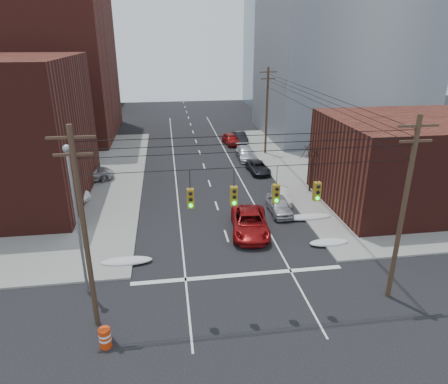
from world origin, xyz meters
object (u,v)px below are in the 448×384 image
object	(u,v)px
lot_car_c	(23,182)
lot_car_d	(9,186)
parked_car_e	(231,139)
lot_car_a	(64,194)
red_pickup	(250,223)
parked_car_f	(240,137)
parked_car_c	(258,168)
parked_car_d	(246,153)
construction_barrel	(105,338)
parked_car_a	(279,205)
lot_car_b	(87,174)
parked_car_b	(281,195)

from	to	relation	value
lot_car_c	lot_car_d	size ratio (longest dim) A/B	1.24
parked_car_e	lot_car_a	distance (m)	26.54
red_pickup	lot_car_a	world-z (taller)	lot_car_a
lot_car_a	lot_car_c	distance (m)	6.19
parked_car_e	parked_car_f	world-z (taller)	parked_car_e
parked_car_c	parked_car_d	xyz separation A→B (m)	(-0.35, 5.49, 0.15)
parked_car_f	construction_barrel	bearing A→B (deg)	-113.06
red_pickup	lot_car_c	world-z (taller)	lot_car_c
parked_car_f	parked_car_e	bearing A→B (deg)	-144.72
parked_car_f	construction_barrel	world-z (taller)	parked_car_f
parked_car_d	lot_car_a	xyz separation A→B (m)	(-19.54, -11.38, 0.16)
parked_car_a	parked_car_f	xyz separation A→B (m)	(1.16, 25.11, -0.03)
parked_car_a	parked_car_e	world-z (taller)	parked_car_e
lot_car_b	parked_car_e	bearing A→B (deg)	-66.73
parked_car_c	lot_car_c	world-z (taller)	lot_car_c
parked_car_c	parked_car_e	bearing A→B (deg)	91.44
red_pickup	construction_barrel	size ratio (longest dim) A/B	5.63
parked_car_a	construction_barrel	size ratio (longest dim) A/B	4.02
parked_car_b	lot_car_d	bearing A→B (deg)	175.01
lot_car_c	parked_car_c	bearing A→B (deg)	-82.91
parked_car_d	parked_car_c	bearing A→B (deg)	-85.12
lot_car_c	parked_car_a	bearing A→B (deg)	-108.08
parked_car_e	lot_car_b	size ratio (longest dim) A/B	0.81
parked_car_c	construction_barrel	world-z (taller)	parked_car_c
parked_car_e	lot_car_d	bearing A→B (deg)	-154.48
parked_car_f	lot_car_d	size ratio (longest dim) A/B	1.00
parked_car_d	lot_car_c	xyz separation A→B (m)	(-24.30, -7.43, 0.16)
lot_car_b	construction_barrel	distance (m)	25.65
parked_car_a	parked_car_d	world-z (taller)	parked_car_d
parked_car_c	parked_car_e	xyz separation A→B (m)	(-1.08, 12.83, 0.16)
parked_car_b	parked_car_a	bearing A→B (deg)	-102.62
parked_car_b	lot_car_b	bearing A→B (deg)	163.84
parked_car_a	lot_car_b	world-z (taller)	lot_car_b
construction_barrel	lot_car_a	bearing A→B (deg)	107.54
red_pickup	parked_car_d	size ratio (longest dim) A/B	1.15
parked_car_f	lot_car_c	distance (m)	29.85
lot_car_c	construction_barrel	size ratio (longest dim) A/B	4.95
construction_barrel	parked_car_f	bearing A→B (deg)	70.25
parked_car_f	lot_car_c	size ratio (longest dim) A/B	0.80
parked_car_b	construction_barrel	xyz separation A→B (m)	(-13.94, -16.89, -0.10)
parked_car_c	parked_car_e	world-z (taller)	parked_car_e
red_pickup	parked_car_b	distance (m)	7.10
lot_car_a	lot_car_c	xyz separation A→B (m)	(-4.77, 3.95, 0.00)
parked_car_a	parked_car_c	bearing A→B (deg)	87.22
parked_car_f	lot_car_a	xyz separation A→B (m)	(-20.41, -20.00, 0.21)
red_pickup	parked_car_c	distance (m)	14.84
lot_car_b	lot_car_d	xyz separation A→B (m)	(-6.92, -2.58, -0.05)
parked_car_d	lot_car_c	bearing A→B (deg)	-161.80
lot_car_d	parked_car_e	bearing A→B (deg)	-62.86
construction_barrel	parked_car_c	bearing A→B (deg)	61.74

